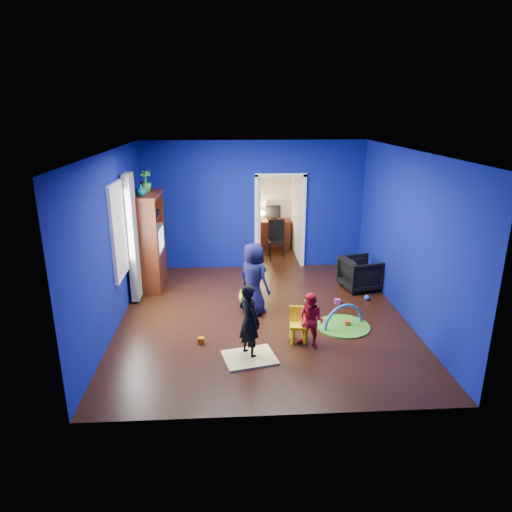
{
  "coord_description": "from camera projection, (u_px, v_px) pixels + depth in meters",
  "views": [
    {
      "loc": [
        -0.57,
        -7.39,
        3.55
      ],
      "look_at": [
        -0.09,
        0.4,
        1.02
      ],
      "focal_mm": 32.0,
      "sensor_mm": 36.0,
      "label": 1
    }
  ],
  "objects": [
    {
      "name": "child_black",
      "position": [
        249.0,
        321.0,
        6.71
      ],
      "size": [
        0.47,
        0.5,
        1.15
      ],
      "primitive_type": "imported",
      "rotation": [
        0.0,
        0.0,
        2.21
      ],
      "color": "black",
      "rests_on": "floor"
    },
    {
      "name": "toy_2",
      "position": [
        201.0,
        341.0,
        7.21
      ],
      "size": [
        0.1,
        0.08,
        0.1
      ],
      "primitive_type": "cube",
      "color": "orange",
      "rests_on": "floor"
    },
    {
      "name": "folding_chair",
      "position": [
        277.0,
        241.0,
        11.17
      ],
      "size": [
        0.4,
        0.4,
        0.92
      ],
      "primitive_type": "cube",
      "color": "black",
      "rests_on": "floor"
    },
    {
      "name": "tv_armoire",
      "position": [
        148.0,
        241.0,
        9.25
      ],
      "size": [
        0.58,
        1.14,
        1.96
      ],
      "primitive_type": "cube",
      "color": "#411B0A",
      "rests_on": "floor"
    },
    {
      "name": "armchair",
      "position": [
        360.0,
        273.0,
        9.33
      ],
      "size": [
        0.87,
        0.85,
        0.66
      ],
      "primitive_type": "imported",
      "rotation": [
        0.0,
        0.0,
        1.8
      ],
      "color": "black",
      "rests_on": "floor"
    },
    {
      "name": "toy_1",
      "position": [
        367.0,
        298.0,
        8.84
      ],
      "size": [
        0.11,
        0.11,
        0.11
      ],
      "primitive_type": "sphere",
      "color": "blue",
      "rests_on": "floor"
    },
    {
      "name": "potted_plant",
      "position": [
        145.0,
        181.0,
        9.1
      ],
      "size": [
        0.24,
        0.24,
        0.42
      ],
      "primitive_type": "imported",
      "rotation": [
        0.0,
        0.0,
        0.01
      ],
      "color": "#348F3C",
      "rests_on": "tv_armoire"
    },
    {
      "name": "wall_back",
      "position": [
        254.0,
        206.0,
        10.31
      ],
      "size": [
        5.0,
        0.02,
        2.9
      ],
      "primitive_type": "cube",
      "color": "navy",
      "rests_on": "floor"
    },
    {
      "name": "alcove",
      "position": [
        276.0,
        206.0,
        11.24
      ],
      "size": [
        1.0,
        1.75,
        2.5
      ],
      "primitive_type": null,
      "color": "silver",
      "rests_on": "floor"
    },
    {
      "name": "wall_left",
      "position": [
        113.0,
        241.0,
        7.55
      ],
      "size": [
        0.02,
        5.5,
        2.9
      ],
      "primitive_type": "cube",
      "color": "navy",
      "rests_on": "floor"
    },
    {
      "name": "crt_tv",
      "position": [
        150.0,
        239.0,
        9.24
      ],
      "size": [
        0.46,
        0.7,
        0.54
      ],
      "primitive_type": "cube",
      "color": "silver",
      "rests_on": "tv_armoire"
    },
    {
      "name": "toy_4",
      "position": [
        337.0,
        302.0,
        8.66
      ],
      "size": [
        0.1,
        0.08,
        0.1
      ],
      "primitive_type": "cube",
      "color": "#D04EBD",
      "rests_on": "floor"
    },
    {
      "name": "ceiling",
      "position": [
        263.0,
        151.0,
        7.25
      ],
      "size": [
        5.0,
        5.5,
        0.01
      ],
      "primitive_type": "cube",
      "color": "white",
      "rests_on": "wall_back"
    },
    {
      "name": "yellow_blanket",
      "position": [
        250.0,
        358.0,
        6.79
      ],
      "size": [
        0.87,
        0.75,
        0.03
      ],
      "primitive_type": "cube",
      "rotation": [
        0.0,
        0.0,
        0.23
      ],
      "color": "#F2E07A",
      "rests_on": "floor"
    },
    {
      "name": "hopper_ball",
      "position": [
        250.0,
        296.0,
        8.49
      ],
      "size": [
        0.43,
        0.43,
        0.43
      ],
      "primitive_type": "sphere",
      "color": "yellow",
      "rests_on": "floor"
    },
    {
      "name": "window_left",
      "position": [
        118.0,
        230.0,
        7.86
      ],
      "size": [
        0.03,
        0.95,
        1.55
      ],
      "primitive_type": "cube",
      "color": "white",
      "rests_on": "wall_left"
    },
    {
      "name": "study_desk",
      "position": [
        273.0,
        234.0,
        12.11
      ],
      "size": [
        0.88,
        0.44,
        0.75
      ],
      "primitive_type": "cube",
      "color": "#3D140A",
      "rests_on": "floor"
    },
    {
      "name": "desk_monitor",
      "position": [
        273.0,
        212.0,
        12.05
      ],
      "size": [
        0.4,
        0.05,
        0.32
      ],
      "primitive_type": "cube",
      "color": "black",
      "rests_on": "study_desk"
    },
    {
      "name": "desk_lamp",
      "position": [
        263.0,
        213.0,
        11.98
      ],
      "size": [
        0.14,
        0.14,
        0.14
      ],
      "primitive_type": "sphere",
      "color": "#FFD88C",
      "rests_on": "study_desk"
    },
    {
      "name": "toy_arch",
      "position": [
        343.0,
        326.0,
        7.77
      ],
      "size": [
        0.76,
        0.36,
        0.8
      ],
      "primitive_type": "torus",
      "rotation": [
        1.57,
        0.0,
        0.4
      ],
      "color": "#3F8CD8",
      "rests_on": "floor"
    },
    {
      "name": "play_mat",
      "position": [
        343.0,
        326.0,
        7.77
      ],
      "size": [
        0.9,
        0.9,
        0.02
      ],
      "primitive_type": "cylinder",
      "color": "#309421",
      "rests_on": "floor"
    },
    {
      "name": "kid_chair",
      "position": [
        299.0,
        327.0,
        7.23
      ],
      "size": [
        0.31,
        0.31,
        0.5
      ],
      "primitive_type": "cube",
      "rotation": [
        0.0,
        0.0,
        -0.13
      ],
      "color": "yellow",
      "rests_on": "floor"
    },
    {
      "name": "doorway",
      "position": [
        280.0,
        223.0,
        10.47
      ],
      "size": [
        1.16,
        0.1,
        2.1
      ],
      "primitive_type": "cube",
      "color": "white",
      "rests_on": "floor"
    },
    {
      "name": "floor",
      "position": [
        263.0,
        317.0,
        8.15
      ],
      "size": [
        5.0,
        5.5,
        0.01
      ],
      "primitive_type": "cube",
      "color": "black",
      "rests_on": "ground"
    },
    {
      "name": "book_shelf",
      "position": [
        273.0,
        171.0,
        11.71
      ],
      "size": [
        0.88,
        0.24,
        0.04
      ],
      "primitive_type": "cube",
      "color": "white",
      "rests_on": "study_desk"
    },
    {
      "name": "toy_0",
      "position": [
        347.0,
        323.0,
        7.78
      ],
      "size": [
        0.1,
        0.08,
        0.1
      ],
      "primitive_type": "cube",
      "color": "#F25B28",
      "rests_on": "floor"
    },
    {
      "name": "toddler_red",
      "position": [
        311.0,
        321.0,
        6.99
      ],
      "size": [
        0.55,
        0.52,
        0.89
      ],
      "primitive_type": "imported",
      "rotation": [
        0.0,
        0.0,
        -0.6
      ],
      "color": "#B6132A",
      "rests_on": "floor"
    },
    {
      "name": "wall_front",
      "position": [
        282.0,
        306.0,
        5.09
      ],
      "size": [
        5.0,
        0.02,
        2.9
      ],
      "primitive_type": "cube",
      "color": "navy",
      "rests_on": "floor"
    },
    {
      "name": "vase",
      "position": [
        141.0,
        190.0,
        8.63
      ],
      "size": [
        0.28,
        0.28,
        0.22
      ],
      "primitive_type": "imported",
      "rotation": [
        0.0,
        0.0,
        -0.39
      ],
      "color": "#0B555F",
      "rests_on": "tv_armoire"
    },
    {
      "name": "toy_3",
      "position": [
        307.0,
        300.0,
        8.7
      ],
      "size": [
        0.11,
        0.11,
        0.11
      ],
      "primitive_type": "sphere",
      "color": "green",
      "rests_on": "floor"
    },
    {
      "name": "child_navy",
      "position": [
        254.0,
        279.0,
        8.12
      ],
      "size": [
        0.75,
        0.76,
        1.32
      ],
      "primitive_type": "imported",
      "rotation": [
        0.0,
        0.0,
        2.34
      ],
      "color": "#0F1738",
      "rests_on": "floor"
    },
    {
      "name": "curtain",
      "position": [
        132.0,
        238.0,
        8.48
      ],
      "size": [
        0.14,
        0.42,
        2.4
      ],
      "primitive_type": "cube",
      "color": "slate",
      "rests_on": "floor"
    },
    {
      "name": "wall_right",
      "position": [
        408.0,
        236.0,
        7.85
      ],
      "size": [
        0.02,
        5.5,
        2.9
      ],
      "primitive_type": "cube",
      "color": "navy",
      "rests_on": "floor"
    }
  ]
}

